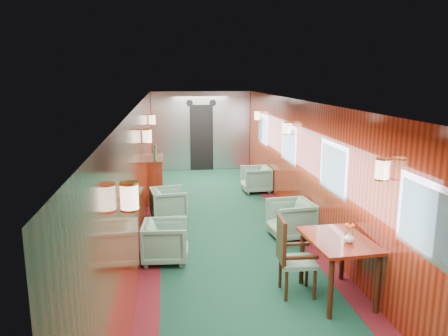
{
  "coord_description": "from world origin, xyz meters",
  "views": [
    {
      "loc": [
        -1.06,
        -7.33,
        2.86
      ],
      "look_at": [
        0.0,
        0.64,
        1.15
      ],
      "focal_mm": 35.0,
      "sensor_mm": 36.0,
      "label": 1
    }
  ],
  "objects_px": {
    "side_chair": "(290,253)",
    "dining_table": "(338,248)",
    "armchair_right_far": "(256,179)",
    "armchair_right_near": "(291,219)",
    "credenza": "(155,178)",
    "armchair_left_near": "(165,241)",
    "armchair_left_far": "(169,204)"
  },
  "relations": [
    {
      "from": "side_chair",
      "to": "armchair_right_far",
      "type": "xyz_separation_m",
      "value": [
        0.62,
        5.2,
        -0.25
      ]
    },
    {
      "from": "armchair_left_near",
      "to": "armchair_left_far",
      "type": "relative_size",
      "value": 1.0
    },
    {
      "from": "side_chair",
      "to": "credenza",
      "type": "height_order",
      "value": "credenza"
    },
    {
      "from": "armchair_right_near",
      "to": "armchair_right_far",
      "type": "distance_m",
      "value": 3.19
    },
    {
      "from": "dining_table",
      "to": "armchair_right_near",
      "type": "relative_size",
      "value": 1.5
    },
    {
      "from": "armchair_left_near",
      "to": "armchair_right_near",
      "type": "relative_size",
      "value": 0.93
    },
    {
      "from": "dining_table",
      "to": "armchair_left_near",
      "type": "xyz_separation_m",
      "value": [
        -2.21,
        1.46,
        -0.36
      ]
    },
    {
      "from": "credenza",
      "to": "armchair_left_near",
      "type": "xyz_separation_m",
      "value": [
        0.22,
        -3.49,
        -0.2
      ]
    },
    {
      "from": "armchair_right_near",
      "to": "armchair_left_near",
      "type": "bearing_deg",
      "value": -78.03
    },
    {
      "from": "side_chair",
      "to": "dining_table",
      "type": "bearing_deg",
      "value": -13.44
    },
    {
      "from": "armchair_right_near",
      "to": "armchair_right_far",
      "type": "bearing_deg",
      "value": 173.67
    },
    {
      "from": "credenza",
      "to": "armchair_right_near",
      "type": "bearing_deg",
      "value": -48.56
    },
    {
      "from": "armchair_right_far",
      "to": "armchair_right_near",
      "type": "bearing_deg",
      "value": -2.01
    },
    {
      "from": "dining_table",
      "to": "credenza",
      "type": "xyz_separation_m",
      "value": [
        -2.43,
        4.94,
        -0.17
      ]
    },
    {
      "from": "armchair_left_far",
      "to": "armchair_right_near",
      "type": "relative_size",
      "value": 0.94
    },
    {
      "from": "armchair_left_far",
      "to": "dining_table",
      "type": "bearing_deg",
      "value": -157.59
    },
    {
      "from": "dining_table",
      "to": "armchair_left_far",
      "type": "bearing_deg",
      "value": 117.64
    },
    {
      "from": "dining_table",
      "to": "armchair_right_far",
      "type": "distance_m",
      "value": 5.38
    },
    {
      "from": "armchair_left_near",
      "to": "armchair_left_far",
      "type": "height_order",
      "value": "armchair_left_far"
    },
    {
      "from": "side_chair",
      "to": "credenza",
      "type": "bearing_deg",
      "value": 113.81
    },
    {
      "from": "side_chair",
      "to": "armchair_left_near",
      "type": "distance_m",
      "value": 2.09
    },
    {
      "from": "armchair_right_near",
      "to": "armchair_left_far",
      "type": "bearing_deg",
      "value": -127.83
    },
    {
      "from": "armchair_left_near",
      "to": "armchair_right_far",
      "type": "height_order",
      "value": "same"
    },
    {
      "from": "dining_table",
      "to": "side_chair",
      "type": "bearing_deg",
      "value": 160.22
    },
    {
      "from": "dining_table",
      "to": "side_chair",
      "type": "distance_m",
      "value": 0.62
    },
    {
      "from": "dining_table",
      "to": "armchair_right_near",
      "type": "distance_m",
      "value": 2.2
    },
    {
      "from": "side_chair",
      "to": "armchair_right_near",
      "type": "relative_size",
      "value": 1.41
    },
    {
      "from": "dining_table",
      "to": "armchair_right_near",
      "type": "bearing_deg",
      "value": 86.03
    },
    {
      "from": "credenza",
      "to": "armchair_left_near",
      "type": "relative_size",
      "value": 1.84
    },
    {
      "from": "armchair_left_near",
      "to": "armchair_right_near",
      "type": "bearing_deg",
      "value": -68.21
    },
    {
      "from": "credenza",
      "to": "armchair_left_far",
      "type": "distance_m",
      "value": 1.47
    },
    {
      "from": "credenza",
      "to": "armchair_right_near",
      "type": "xyz_separation_m",
      "value": [
        2.44,
        -2.77,
        -0.17
      ]
    }
  ]
}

